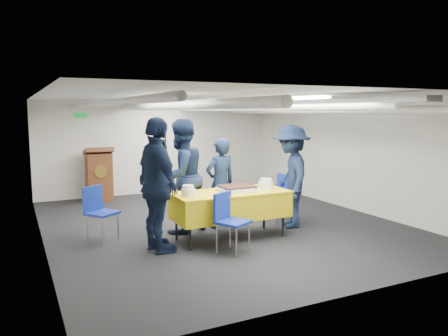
# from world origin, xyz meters

# --- Properties ---
(ground) EXTENTS (7.00, 7.00, 0.00)m
(ground) POSITION_xyz_m (0.00, 0.00, 0.00)
(ground) COLOR black
(ground) RESTS_ON ground
(room_shell) EXTENTS (6.00, 7.00, 2.30)m
(room_shell) POSITION_xyz_m (0.09, 0.41, 1.81)
(room_shell) COLOR silver
(room_shell) RESTS_ON ground
(serving_table) EXTENTS (1.87, 0.83, 0.77)m
(serving_table) POSITION_xyz_m (-0.25, -0.94, 0.56)
(serving_table) COLOR black
(serving_table) RESTS_ON ground
(sheet_cake) EXTENTS (0.56, 0.44, 0.10)m
(sheet_cake) POSITION_xyz_m (-0.15, -0.96, 0.82)
(sheet_cake) COLOR white
(sheet_cake) RESTS_ON serving_table
(plate_stack_left) EXTENTS (0.21, 0.21, 0.17)m
(plate_stack_left) POSITION_xyz_m (-0.99, -0.99, 0.85)
(plate_stack_left) COLOR white
(plate_stack_left) RESTS_ON serving_table
(plate_stack_right) EXTENTS (0.24, 0.24, 0.17)m
(plate_stack_right) POSITION_xyz_m (0.38, -0.99, 0.85)
(plate_stack_right) COLOR white
(plate_stack_right) RESTS_ON serving_table
(podium) EXTENTS (0.62, 0.53, 1.25)m
(podium) POSITION_xyz_m (-1.60, 3.05, 0.61)
(podium) COLOR brown
(podium) RESTS_ON ground
(chair_near) EXTENTS (0.57, 0.57, 0.87)m
(chair_near) POSITION_xyz_m (-0.57, -1.51, 0.53)
(chair_near) COLOR gray
(chair_near) RESTS_ON ground
(chair_right) EXTENTS (0.48, 0.48, 0.87)m
(chair_right) POSITION_xyz_m (1.11, -0.32, 0.53)
(chair_right) COLOR gray
(chair_right) RESTS_ON ground
(chair_left) EXTENTS (0.59, 0.59, 0.87)m
(chair_left) POSITION_xyz_m (-2.18, -0.10, 0.53)
(chair_left) COLOR gray
(chair_left) RESTS_ON ground
(sailor_a) EXTENTS (0.62, 0.45, 1.59)m
(sailor_a) POSITION_xyz_m (-0.10, -0.25, 0.79)
(sailor_a) COLOR black
(sailor_a) RESTS_ON ground
(sailor_b) EXTENTS (1.14, 1.02, 1.92)m
(sailor_b) POSITION_xyz_m (-0.82, -0.22, 0.96)
(sailor_b) COLOR black
(sailor_b) RESTS_ON ground
(sailor_c) EXTENTS (0.60, 1.20, 1.97)m
(sailor_c) POSITION_xyz_m (-1.50, -1.07, 0.99)
(sailor_c) COLOR black
(sailor_c) RESTS_ON ground
(sailor_d) EXTENTS (1.08, 1.34, 1.82)m
(sailor_d) POSITION_xyz_m (1.04, -0.75, 0.91)
(sailor_d) COLOR black
(sailor_d) RESTS_ON ground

